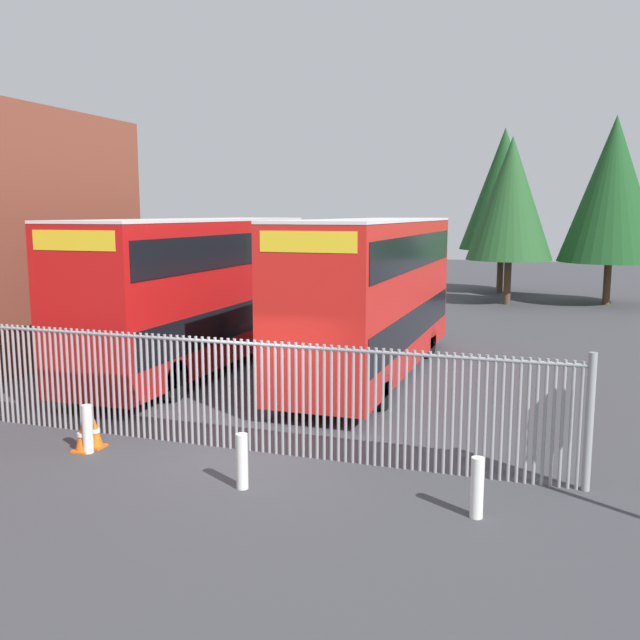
# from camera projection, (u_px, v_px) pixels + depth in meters

# --- Properties ---
(ground_plane) EXTENTS (100.00, 100.00, 0.00)m
(ground_plane) POSITION_uv_depth(u_px,v_px,m) (363.00, 366.00, 21.05)
(ground_plane) COLOR #3D3D42
(palisade_fence) EXTENTS (14.22, 0.14, 2.35)m
(palisade_fence) POSITION_uv_depth(u_px,v_px,m) (207.00, 388.00, 13.71)
(palisade_fence) COLOR gray
(palisade_fence) RESTS_ON ground
(double_decker_bus_near_gate) EXTENTS (2.54, 10.81, 4.42)m
(double_decker_bus_near_gate) POSITION_uv_depth(u_px,v_px,m) (373.00, 291.00, 19.57)
(double_decker_bus_near_gate) COLOR red
(double_decker_bus_near_gate) RESTS_ON ground
(double_decker_bus_behind_fence_left) EXTENTS (2.54, 10.81, 4.42)m
(double_decker_bus_behind_fence_left) POSITION_uv_depth(u_px,v_px,m) (197.00, 288.00, 20.30)
(double_decker_bus_behind_fence_left) COLOR red
(double_decker_bus_behind_fence_left) RESTS_ON ground
(bollard_near_left) EXTENTS (0.20, 0.20, 0.95)m
(bollard_near_left) POSITION_uv_depth(u_px,v_px,m) (87.00, 429.00, 13.40)
(bollard_near_left) COLOR silver
(bollard_near_left) RESTS_ON ground
(bollard_center_front) EXTENTS (0.20, 0.20, 0.95)m
(bollard_center_front) POSITION_uv_depth(u_px,v_px,m) (242.00, 461.00, 11.66)
(bollard_center_front) COLOR silver
(bollard_center_front) RESTS_ON ground
(bollard_near_right) EXTENTS (0.20, 0.20, 0.95)m
(bollard_near_right) POSITION_uv_depth(u_px,v_px,m) (477.00, 488.00, 10.54)
(bollard_near_right) COLOR silver
(bollard_near_right) RESTS_ON ground
(traffic_cone_by_gate) EXTENTS (0.34, 0.34, 0.59)m
(traffic_cone_by_gate) POSITION_uv_depth(u_px,v_px,m) (95.00, 433.00, 13.73)
(traffic_cone_by_gate) COLOR orange
(traffic_cone_by_gate) RESTS_ON ground
(traffic_cone_mid_forecourt) EXTENTS (0.34, 0.34, 0.59)m
(traffic_cone_mid_forecourt) POSITION_uv_depth(u_px,v_px,m) (82.00, 437.00, 13.50)
(traffic_cone_mid_forecourt) COLOR orange
(traffic_cone_mid_forecourt) RESTS_ON ground
(tree_tall_back) EXTENTS (4.25, 4.25, 8.33)m
(tree_tall_back) POSITION_uv_depth(u_px,v_px,m) (511.00, 199.00, 34.61)
(tree_tall_back) COLOR #4C3823
(tree_tall_back) RESTS_ON ground
(tree_short_side) EXTENTS (5.00, 5.00, 9.31)m
(tree_short_side) POSITION_uv_depth(u_px,v_px,m) (613.00, 189.00, 34.33)
(tree_short_side) COLOR #4C3823
(tree_short_side) RESTS_ON ground
(tree_mid_row) EXTENTS (4.80, 4.80, 9.36)m
(tree_mid_row) POSITION_uv_depth(u_px,v_px,m) (503.00, 189.00, 39.79)
(tree_mid_row) COLOR #4C3823
(tree_mid_row) RESTS_ON ground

